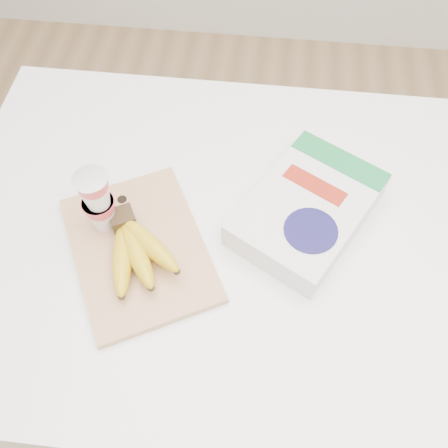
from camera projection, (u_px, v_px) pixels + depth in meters
name	position (u px, v px, depth m)	size (l,w,h in m)	color
room	(279.00, 112.00, 0.74)	(4.00, 4.00, 4.00)	tan
table	(252.00, 324.00, 1.45)	(1.34, 0.89, 1.01)	white
cutting_board	(139.00, 249.00, 1.00)	(0.25, 0.34, 0.02)	tan
bananas	(135.00, 249.00, 0.96)	(0.18, 0.21, 0.06)	#382816
yogurt_stack	(97.00, 201.00, 0.95)	(0.07, 0.07, 0.15)	white
cereal_box	(307.00, 209.00, 1.02)	(0.34, 0.37, 0.07)	white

